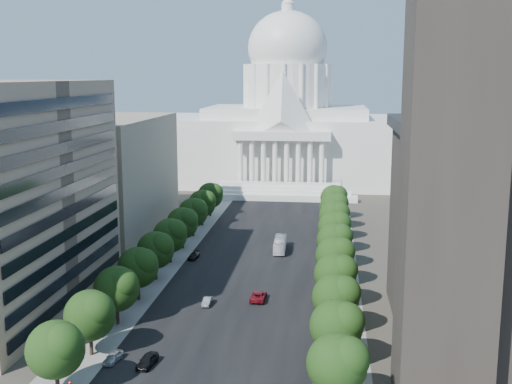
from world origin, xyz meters
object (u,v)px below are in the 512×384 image
at_px(car_dark_a, 147,361).
at_px(car_silver, 207,301).
at_px(car_red, 258,296).
at_px(car_parked, 113,357).
at_px(car_dark_b, 194,256).
at_px(city_bus, 280,245).

xyz_separation_m(car_dark_a, car_silver, (3.82, 25.32, -0.16)).
bearing_deg(car_silver, car_red, 21.90).
height_order(car_dark_a, car_red, car_dark_a).
xyz_separation_m(car_silver, car_red, (8.93, 3.50, 0.16)).
relative_size(car_dark_a, car_silver, 1.20).
distance_m(car_dark_a, car_red, 31.51).
bearing_deg(car_dark_a, car_parked, -179.80).
distance_m(car_silver, car_dark_b, 30.09).
distance_m(car_silver, car_parked, 26.25).
bearing_deg(car_parked, car_dark_a, 0.23).
bearing_deg(car_dark_a, car_silver, 89.22).
height_order(car_silver, car_parked, car_parked).
xyz_separation_m(car_silver, city_bus, (10.26, 37.64, 0.90)).
relative_size(car_red, city_bus, 0.52).
bearing_deg(car_dark_b, city_bus, 29.77).
relative_size(car_parked, city_bus, 0.38).
distance_m(car_red, car_dark_b, 30.82).
height_order(car_dark_a, city_bus, city_bus).
xyz_separation_m(car_silver, car_parked, (-9.14, -24.61, 0.06)).
height_order(car_red, city_bus, city_bus).
bearing_deg(car_dark_a, city_bus, 85.20).
relative_size(car_dark_a, city_bus, 0.43).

